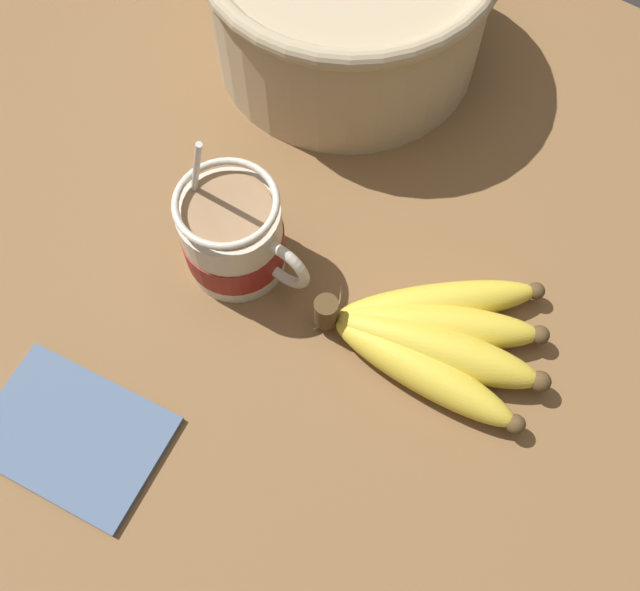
# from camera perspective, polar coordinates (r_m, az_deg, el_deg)

# --- Properties ---
(table) EXTENTS (1.05, 1.05, 0.03)m
(table) POSITION_cam_1_polar(r_m,az_deg,el_deg) (0.62, -5.46, -1.91)
(table) COLOR brown
(table) RESTS_ON ground
(coffee_mug) EXTENTS (0.13, 0.09, 0.15)m
(coffee_mug) POSITION_cam_1_polar(r_m,az_deg,el_deg) (0.60, -6.88, 4.68)
(coffee_mug) COLOR beige
(coffee_mug) RESTS_ON table
(banana_bunch) EXTENTS (0.19, 0.15, 0.04)m
(banana_bunch) POSITION_cam_1_polar(r_m,az_deg,el_deg) (0.59, 9.16, -3.39)
(banana_bunch) COLOR #4C381E
(banana_bunch) RESTS_ON table
(napkin) EXTENTS (0.16, 0.12, 0.01)m
(napkin) POSITION_cam_1_polar(r_m,az_deg,el_deg) (0.60, -19.17, -10.47)
(napkin) COLOR slate
(napkin) RESTS_ON table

